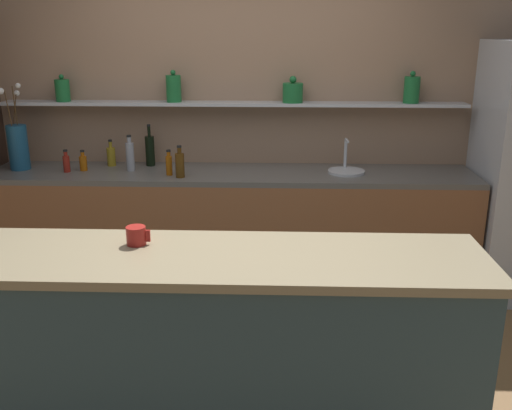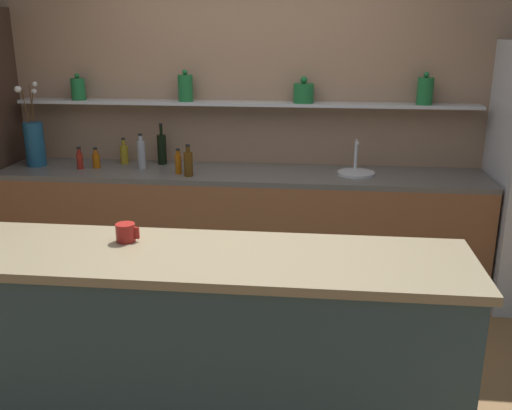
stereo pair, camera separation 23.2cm
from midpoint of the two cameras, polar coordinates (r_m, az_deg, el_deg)
The scene contains 14 objects.
ground_plane at distance 3.57m, azimuth -4.91°, elevation -16.18°, with size 12.00×12.00×0.00m, color brown.
back_wall_unit at distance 4.62m, azimuth -2.93°, elevation 9.00°, with size 5.20×0.28×2.60m.
back_counter_unit at distance 4.48m, azimuth -3.95°, elevation -2.40°, with size 3.69×0.62×0.92m.
island_counter at distance 2.75m, azimuth -6.89°, elevation -14.80°, with size 2.44×0.61×1.02m.
flower_vase at distance 4.79m, azimuth -24.00°, elevation 5.45°, with size 0.15×0.16×0.66m.
sink_fixture at distance 4.35m, azimuth 7.51°, elevation 3.54°, with size 0.28×0.28×0.25m.
bottle_sauce_0 at distance 4.29m, azimuth -10.23°, elevation 4.03°, with size 0.05×0.05×0.19m.
bottle_wine_1 at distance 4.61m, azimuth -11.98°, elevation 5.38°, with size 0.07×0.07×0.33m.
bottle_sauce_2 at distance 4.60m, azimuth -18.29°, elevation 4.06°, with size 0.06×0.06×0.16m.
bottle_oil_3 at distance 4.69m, azimuth -15.67°, elevation 4.74°, with size 0.07×0.07×0.21m.
bottle_spirit_4 at distance 4.48m, azimuth -13.94°, elevation 4.80°, with size 0.06×0.06×0.27m.
bottle_sauce_5 at distance 4.59m, azimuth -19.82°, elevation 3.99°, with size 0.05×0.05×0.17m.
bottle_spirit_6 at distance 4.21m, azimuth -9.20°, elevation 4.02°, with size 0.07×0.07×0.24m.
coffee_mug at distance 2.68m, azimuth -14.32°, elevation -3.01°, with size 0.11×0.09×0.09m.
Camera 1 is at (0.29, -2.96, 1.97)m, focal length 40.00 mm.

